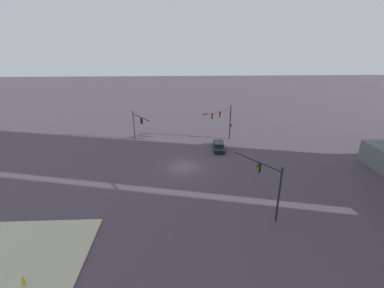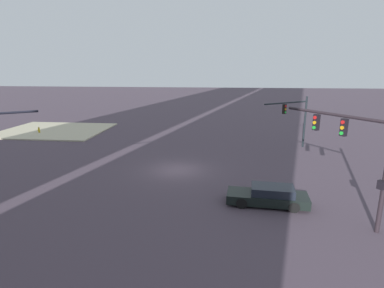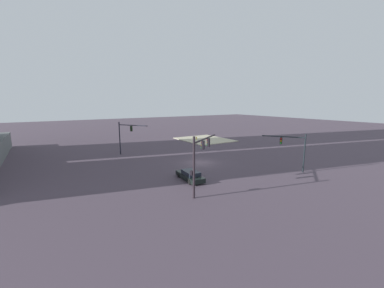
{
  "view_description": "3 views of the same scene",
  "coord_description": "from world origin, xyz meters",
  "px_view_note": "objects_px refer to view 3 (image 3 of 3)",
  "views": [
    {
      "loc": [
        34.93,
        -0.52,
        16.94
      ],
      "look_at": [
        -1.44,
        1.16,
        2.94
      ],
      "focal_mm": 24.97,
      "sensor_mm": 36.0,
      "label": 1
    },
    {
      "loc": [
        -3.75,
        23.63,
        8.14
      ],
      "look_at": [
        -0.97,
        -2.3,
        1.65
      ],
      "focal_mm": 28.66,
      "sensor_mm": 36.0,
      "label": 2
    },
    {
      "loc": [
        -30.92,
        21.07,
        9.58
      ],
      "look_at": [
        2.25,
        0.07,
        2.68
      ],
      "focal_mm": 22.52,
      "sensor_mm": 36.0,
      "label": 3
    }
  ],
  "objects_px": {
    "sedan_car_approaching": "(190,175)",
    "fire_hydrant_on_curb": "(196,138)",
    "traffic_signal_near_corner": "(293,146)",
    "traffic_signal_opposite_side": "(126,133)",
    "traffic_signal_cross_street": "(200,154)"
  },
  "relations": [
    {
      "from": "sedan_car_approaching",
      "to": "fire_hydrant_on_curb",
      "type": "height_order",
      "value": "sedan_car_approaching"
    },
    {
      "from": "sedan_car_approaching",
      "to": "traffic_signal_near_corner",
      "type": "bearing_deg",
      "value": -102.56
    },
    {
      "from": "traffic_signal_near_corner",
      "to": "traffic_signal_opposite_side",
      "type": "xyz_separation_m",
      "value": [
        22.65,
        16.25,
        0.47
      ]
    },
    {
      "from": "sedan_car_approaching",
      "to": "fire_hydrant_on_curb",
      "type": "bearing_deg",
      "value": -30.06
    },
    {
      "from": "traffic_signal_near_corner",
      "to": "sedan_car_approaching",
      "type": "bearing_deg",
      "value": 37.45
    },
    {
      "from": "traffic_signal_near_corner",
      "to": "traffic_signal_cross_street",
      "type": "distance_m",
      "value": 15.36
    },
    {
      "from": "traffic_signal_opposite_side",
      "to": "sedan_car_approaching",
      "type": "distance_m",
      "value": 18.78
    },
    {
      "from": "traffic_signal_opposite_side",
      "to": "traffic_signal_cross_street",
      "type": "bearing_deg",
      "value": -32.61
    },
    {
      "from": "traffic_signal_near_corner",
      "to": "fire_hydrant_on_curb",
      "type": "distance_m",
      "value": 31.01
    },
    {
      "from": "traffic_signal_cross_street",
      "to": "sedan_car_approaching",
      "type": "xyz_separation_m",
      "value": [
        4.13,
        -1.35,
        -3.64
      ]
    },
    {
      "from": "traffic_signal_cross_street",
      "to": "sedan_car_approaching",
      "type": "distance_m",
      "value": 5.67
    },
    {
      "from": "traffic_signal_near_corner",
      "to": "sedan_car_approaching",
      "type": "relative_size",
      "value": 1.07
    },
    {
      "from": "traffic_signal_near_corner",
      "to": "traffic_signal_opposite_side",
      "type": "bearing_deg",
      "value": 0.34
    },
    {
      "from": "traffic_signal_near_corner",
      "to": "traffic_signal_opposite_side",
      "type": "height_order",
      "value": "traffic_signal_opposite_side"
    },
    {
      "from": "sedan_car_approaching",
      "to": "traffic_signal_opposite_side",
      "type": "bearing_deg",
      "value": 11.67
    }
  ]
}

